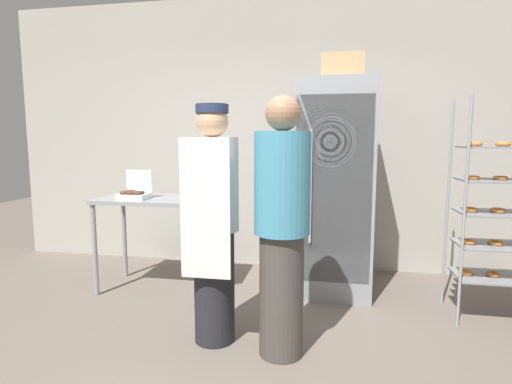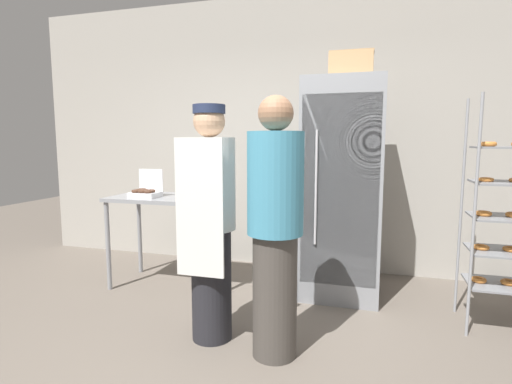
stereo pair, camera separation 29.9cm
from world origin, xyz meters
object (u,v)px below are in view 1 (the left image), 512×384
at_px(refrigerator, 333,189).
at_px(blender_pitcher, 193,185).
at_px(donut_box, 134,194).
at_px(cardboard_storage_box, 342,67).
at_px(person_customer, 282,227).
at_px(baking_rack, 498,212).
at_px(person_baker, 213,221).

bearing_deg(refrigerator, blender_pitcher, -172.29).
xyz_separation_m(donut_box, blender_pitcher, (0.51, 0.18, 0.08)).
distance_m(cardboard_storage_box, person_customer, 1.74).
xyz_separation_m(blender_pitcher, cardboard_storage_box, (1.35, 0.15, 1.06)).
xyz_separation_m(baking_rack, person_baker, (-2.10, -0.77, 0.00)).
xyz_separation_m(baking_rack, cardboard_storage_box, (-1.22, 0.33, 1.21)).
height_order(donut_box, cardboard_storage_box, cardboard_storage_box).
distance_m(cardboard_storage_box, person_baker, 1.85).
distance_m(donut_box, cardboard_storage_box, 2.21).
bearing_deg(baking_rack, blender_pitcher, 176.03).
xyz_separation_m(refrigerator, donut_box, (-1.81, -0.35, -0.04)).
height_order(baking_rack, person_baker, baking_rack).
bearing_deg(cardboard_storage_box, baking_rack, -14.98).
distance_m(refrigerator, person_customer, 1.27).
bearing_deg(donut_box, cardboard_storage_box, 9.92).
distance_m(donut_box, person_baker, 1.26).
relative_size(refrigerator, person_baker, 1.18).
bearing_deg(baking_rack, cardboard_storage_box, 165.02).
height_order(baking_rack, blender_pitcher, baking_rack).
height_order(blender_pitcher, person_customer, person_customer).
relative_size(baking_rack, person_baker, 1.05).
height_order(refrigerator, cardboard_storage_box, cardboard_storage_box).
bearing_deg(person_baker, refrigerator, 53.88).
distance_m(blender_pitcher, person_customer, 1.43).
xyz_separation_m(refrigerator, blender_pitcher, (-1.30, -0.18, 0.03)).
relative_size(baking_rack, blender_pitcher, 6.26).
height_order(cardboard_storage_box, person_customer, cardboard_storage_box).
bearing_deg(person_customer, blender_pitcher, 132.81).
distance_m(person_baker, person_customer, 0.50).
height_order(donut_box, person_baker, person_baker).
height_order(cardboard_storage_box, person_baker, cardboard_storage_box).
height_order(baking_rack, person_customer, baking_rack).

